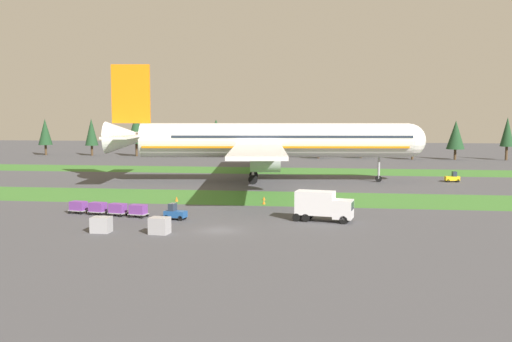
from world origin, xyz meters
TOP-DOWN VIEW (x-y plane):
  - ground_plane at (0.00, 0.00)m, footprint 400.00×400.00m
  - grass_strip_near at (0.00, 25.10)m, footprint 320.00×15.28m
  - grass_strip_far at (0.00, 67.66)m, footprint 320.00×15.28m
  - airliner at (-0.27, 46.17)m, footprint 59.48×73.50m
  - baggage_tug at (-6.60, 5.77)m, footprint 2.81×1.79m
  - cargo_dolly_lead at (-11.52, 6.77)m, footprint 2.45×1.91m
  - cargo_dolly_second at (-14.36, 7.34)m, footprint 2.45×1.91m
  - cargo_dolly_third at (-17.20, 7.92)m, footprint 2.45×1.91m
  - cargo_dolly_fourth at (-20.05, 8.50)m, footprint 2.45×1.91m
  - catering_truck at (11.06, 6.98)m, footprint 7.26×3.53m
  - pushback_tractor at (34.40, 50.37)m, footprint 2.74×1.60m
  - ground_crew_marshaller at (12.79, 10.74)m, footprint 0.36×0.53m
  - ground_crew_loader at (13.09, 6.50)m, footprint 0.36×0.55m
  - uld_container_0 at (-12.41, -2.66)m, footprint 2.02×1.62m
  - uld_container_1 at (-5.96, -2.59)m, footprint 2.19×1.85m
  - taxiway_marker_0 at (2.61, 19.17)m, footprint 0.44×0.44m
  - taxiway_marker_1 at (-10.30, 20.13)m, footprint 0.44×0.44m
  - taxiway_marker_2 at (2.19, 22.88)m, footprint 0.44×0.44m
  - distant_tree_line at (-5.44, 106.24)m, footprint 154.02×9.52m

SIDE VIEW (x-z plane):
  - ground_plane at x=0.00m, z-range 0.00..0.00m
  - grass_strip_near at x=0.00m, z-range 0.00..0.01m
  - grass_strip_far at x=0.00m, z-range 0.00..0.01m
  - taxiway_marker_0 at x=2.61m, z-range 0.00..0.52m
  - taxiway_marker_2 at x=2.19m, z-range 0.00..0.56m
  - taxiway_marker_1 at x=-10.30m, z-range 0.00..0.69m
  - baggage_tug at x=-6.60m, z-range -0.17..1.80m
  - pushback_tractor at x=34.40m, z-range -0.17..1.80m
  - uld_container_0 at x=-12.41m, z-range 0.00..1.68m
  - uld_container_1 at x=-5.96m, z-range 0.00..1.78m
  - cargo_dolly_lead at x=-11.52m, z-range 0.14..1.69m
  - cargo_dolly_second at x=-14.36m, z-range 0.14..1.69m
  - cargo_dolly_third at x=-17.20m, z-range 0.14..1.69m
  - cargo_dolly_fourth at x=-20.05m, z-range 0.14..1.69m
  - ground_crew_marshaller at x=12.79m, z-range 0.08..1.82m
  - ground_crew_loader at x=13.09m, z-range 0.08..1.82m
  - catering_truck at x=11.06m, z-range 0.16..3.74m
  - distant_tree_line at x=-5.44m, z-range 0.27..13.09m
  - airliner at x=-0.27m, z-range -3.08..18.67m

